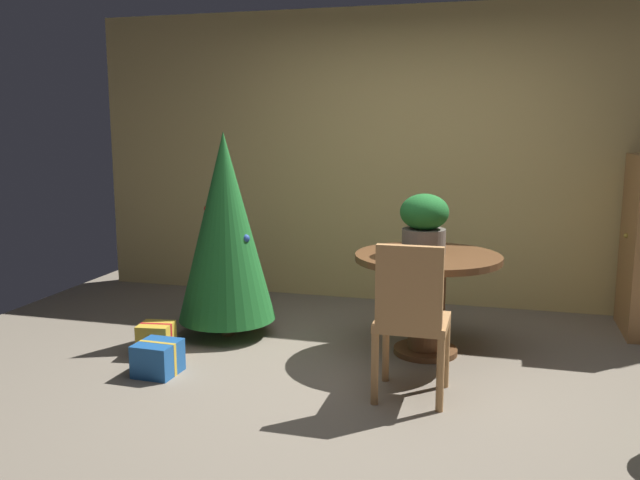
# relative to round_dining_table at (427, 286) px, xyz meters

# --- Properties ---
(ground_plane) EXTENTS (6.60, 6.60, 0.00)m
(ground_plane) POSITION_rel_round_dining_table_xyz_m (-0.29, -0.80, -0.49)
(ground_plane) COLOR #756B5B
(back_wall_panel) EXTENTS (6.00, 0.10, 2.60)m
(back_wall_panel) POSITION_rel_round_dining_table_xyz_m (-0.29, 1.40, 0.81)
(back_wall_panel) COLOR tan
(back_wall_panel) RESTS_ON ground_plane
(round_dining_table) EXTENTS (1.01, 1.01, 0.71)m
(round_dining_table) POSITION_rel_round_dining_table_xyz_m (0.00, 0.00, 0.00)
(round_dining_table) COLOR brown
(round_dining_table) RESTS_ON ground_plane
(flower_vase) EXTENTS (0.33, 0.33, 0.42)m
(flower_vase) POSITION_rel_round_dining_table_xyz_m (-0.03, 0.01, 0.44)
(flower_vase) COLOR #665B51
(flower_vase) RESTS_ON round_dining_table
(wooden_chair_near) EXTENTS (0.42, 0.41, 0.94)m
(wooden_chair_near) POSITION_rel_round_dining_table_xyz_m (0.00, -0.84, 0.03)
(wooden_chair_near) COLOR #B27F4C
(wooden_chair_near) RESTS_ON ground_plane
(holiday_tree) EXTENTS (0.73, 0.73, 1.54)m
(holiday_tree) POSITION_rel_round_dining_table_xyz_m (-1.51, 0.02, 0.35)
(holiday_tree) COLOR brown
(holiday_tree) RESTS_ON ground_plane
(gift_box_blue) EXTENTS (0.26, 0.28, 0.21)m
(gift_box_blue) POSITION_rel_round_dining_table_xyz_m (-1.62, -0.86, -0.38)
(gift_box_blue) COLOR #1E569E
(gift_box_blue) RESTS_ON ground_plane
(gift_box_gold) EXTENTS (0.25, 0.24, 0.23)m
(gift_box_gold) POSITION_rel_round_dining_table_xyz_m (-1.82, -0.53, -0.38)
(gift_box_gold) COLOR gold
(gift_box_gold) RESTS_ON ground_plane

